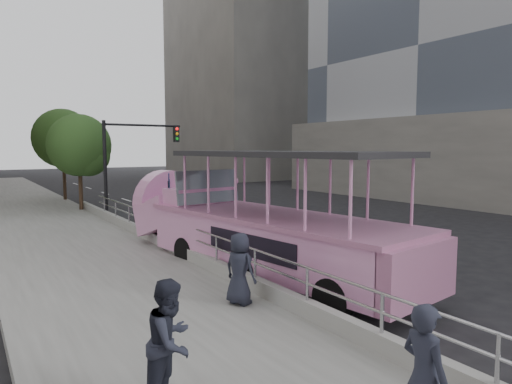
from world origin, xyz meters
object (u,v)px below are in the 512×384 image
(pedestrian_far, at_px, (240,269))
(parking_sign, at_px, (169,205))
(pedestrian_near, at_px, (424,378))
(pedestrian_mid, at_px, (171,342))
(duck_boat, at_px, (250,227))
(traffic_signal, at_px, (128,154))
(street_tree_near, at_px, (81,148))
(street_tree_far, at_px, (65,141))
(car, at_px, (178,201))

(pedestrian_far, height_order, parking_sign, parking_sign)
(pedestrian_near, distance_m, pedestrian_mid, 3.25)
(parking_sign, bearing_deg, duck_boat, -67.66)
(traffic_signal, relative_size, street_tree_near, 0.91)
(pedestrian_mid, height_order, traffic_signal, traffic_signal)
(duck_boat, relative_size, street_tree_far, 1.77)
(pedestrian_near, bearing_deg, street_tree_near, 3.51)
(traffic_signal, xyz_separation_m, street_tree_near, (-1.60, 3.43, 0.32))
(pedestrian_near, xyz_separation_m, pedestrian_mid, (-2.07, 2.50, -0.00))
(pedestrian_near, bearing_deg, street_tree_far, 3.78)
(car, xyz_separation_m, pedestrian_mid, (-8.27, -19.12, 0.47))
(pedestrian_mid, xyz_separation_m, parking_sign, (3.74, 9.25, 0.65))
(traffic_signal, distance_m, street_tree_far, 9.57)
(street_tree_far, bearing_deg, street_tree_near, -91.91)
(duck_boat, xyz_separation_m, street_tree_near, (-1.62, 15.37, 2.44))
(pedestrian_near, height_order, pedestrian_far, pedestrian_near)
(pedestrian_near, relative_size, traffic_signal, 0.34)
(car, xyz_separation_m, pedestrian_far, (-5.42, -16.17, 0.41))
(pedestrian_near, height_order, parking_sign, parking_sign)
(pedestrian_mid, relative_size, parking_sign, 0.60)
(car, xyz_separation_m, traffic_signal, (-3.24, -1.12, 2.80))
(pedestrian_far, relative_size, street_tree_far, 0.25)
(pedestrian_far, bearing_deg, duck_boat, -54.68)
(traffic_signal, bearing_deg, car, 19.05)
(pedestrian_far, bearing_deg, pedestrian_mid, 116.69)
(pedestrian_near, bearing_deg, pedestrian_far, -1.28)
(street_tree_near, bearing_deg, pedestrian_far, -91.83)
(street_tree_near, bearing_deg, pedestrian_mid, -99.10)
(pedestrian_near, xyz_separation_m, parking_sign, (1.66, 11.74, 0.65))
(parking_sign, xyz_separation_m, street_tree_near, (-0.30, 12.18, 2.00))
(parking_sign, xyz_separation_m, traffic_signal, (1.29, 8.75, 1.68))
(car, distance_m, pedestrian_mid, 20.83)
(street_tree_far, bearing_deg, duck_boat, -86.21)
(duck_boat, height_order, parking_sign, duck_boat)
(pedestrian_far, height_order, street_tree_near, street_tree_near)
(pedestrian_far, relative_size, traffic_signal, 0.31)
(pedestrian_mid, height_order, parking_sign, parking_sign)
(parking_sign, relative_size, traffic_signal, 0.56)
(traffic_signal, bearing_deg, pedestrian_near, -98.21)
(pedestrian_mid, distance_m, pedestrian_far, 4.09)
(duck_boat, distance_m, pedestrian_far, 3.82)
(duck_boat, xyz_separation_m, car, (3.22, 13.06, -0.68))
(car, xyz_separation_m, street_tree_near, (-4.83, 2.31, 3.12))
(pedestrian_mid, distance_m, parking_sign, 9.99)
(pedestrian_far, bearing_deg, street_tree_far, -21.19)
(pedestrian_mid, distance_m, street_tree_near, 21.86)
(pedestrian_near, bearing_deg, pedestrian_mid, 46.46)
(pedestrian_far, height_order, street_tree_far, street_tree_far)
(street_tree_near, relative_size, street_tree_far, 0.89)
(car, distance_m, street_tree_far, 10.18)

